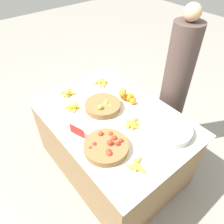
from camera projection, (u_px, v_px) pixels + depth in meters
ground_plane at (112, 163)px, 2.67m from camera, size 12.00×12.00×0.00m
market_table at (112, 142)px, 2.41m from camera, size 1.59×1.11×0.79m
lime_bowl at (103, 106)px, 2.21m from camera, size 0.36×0.36×0.11m
tomato_basket at (106, 147)px, 1.81m from camera, size 0.38×0.38×0.10m
orange_pile at (126, 96)px, 2.29m from camera, size 0.20×0.16×0.14m
metal_bowl at (169, 130)px, 1.96m from camera, size 0.40×0.40×0.07m
price_sign at (77, 131)px, 1.92m from camera, size 0.15×0.05×0.10m
banana_bunch_front_right at (68, 93)px, 2.38m from camera, size 0.15×0.18×0.06m
banana_bunch_front_center at (136, 165)px, 1.69m from camera, size 0.16×0.17×0.03m
banana_bunch_middle_right at (72, 107)px, 2.21m from camera, size 0.16×0.18×0.06m
banana_bunch_back_center at (101, 82)px, 2.55m from camera, size 0.16×0.17×0.04m
banana_bunch_middle_left at (132, 124)px, 2.03m from camera, size 0.15×0.20×0.05m
vendor_person at (174, 90)px, 2.44m from camera, size 0.29×0.29×1.72m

